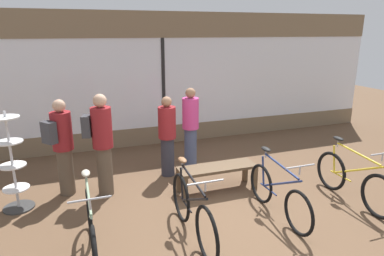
{
  "coord_description": "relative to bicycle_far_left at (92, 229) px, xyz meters",
  "views": [
    {
      "loc": [
        -2.13,
        -4.22,
        2.77
      ],
      "look_at": [
        0.0,
        1.76,
        0.95
      ],
      "focal_mm": 32.0,
      "sensor_mm": 36.0,
      "label": 1
    }
  ],
  "objects": [
    {
      "name": "ground_plane",
      "position": [
        2.06,
        0.27,
        -0.38
      ],
      "size": [
        24.0,
        24.0,
        0.0
      ],
      "primitive_type": "plane",
      "color": "brown"
    },
    {
      "name": "shop_back_wall",
      "position": [
        2.06,
        4.14,
        1.25
      ],
      "size": [
        12.0,
        0.08,
        3.2
      ],
      "color": "#7A664C",
      "rests_on": "ground_plane"
    },
    {
      "name": "bicycle_far_left",
      "position": [
        0.0,
        0.0,
        0.0
      ],
      "size": [
        0.46,
        1.68,
        1.03
      ],
      "color": "black",
      "rests_on": "ground_plane"
    },
    {
      "name": "bicycle_left",
      "position": [
        1.32,
        -0.03,
        0.02
      ],
      "size": [
        0.46,
        1.75,
        1.05
      ],
      "color": "black",
      "rests_on": "ground_plane"
    },
    {
      "name": "bicycle_right",
      "position": [
        2.74,
        0.07,
        -0.01
      ],
      "size": [
        0.46,
        1.66,
        1.01
      ],
      "color": "black",
      "rests_on": "ground_plane"
    },
    {
      "name": "bicycle_far_right",
      "position": [
        4.17,
        0.05,
        -0.0
      ],
      "size": [
        0.46,
        1.74,
        1.03
      ],
      "color": "black",
      "rests_on": "ground_plane"
    },
    {
      "name": "accessory_rack",
      "position": [
        -1.05,
        1.67,
        0.28
      ],
      "size": [
        0.48,
        0.48,
        1.61
      ],
      "color": "#333333",
      "rests_on": "ground_plane"
    },
    {
      "name": "display_bench",
      "position": [
        2.23,
        1.19,
        -0.01
      ],
      "size": [
        1.4,
        0.44,
        0.46
      ],
      "color": "brown",
      "rests_on": "ground_plane"
    },
    {
      "name": "customer_near_rack",
      "position": [
        -0.31,
        1.95,
        0.52
      ],
      "size": [
        0.56,
        0.53,
        1.68
      ],
      "color": "brown",
      "rests_on": "ground_plane"
    },
    {
      "name": "customer_by_window",
      "position": [
        0.33,
        1.71,
        0.58
      ],
      "size": [
        0.54,
        0.41,
        1.78
      ],
      "color": "brown",
      "rests_on": "ground_plane"
    },
    {
      "name": "customer_mid_floor",
      "position": [
        1.58,
        2.14,
        0.44
      ],
      "size": [
        0.48,
        0.48,
        1.58
      ],
      "color": "#2D2D38",
      "rests_on": "ground_plane"
    },
    {
      "name": "customer_near_bench",
      "position": [
        2.19,
        2.5,
        0.48
      ],
      "size": [
        0.46,
        0.46,
        1.66
      ],
      "color": "#424C6B",
      "rests_on": "ground_plane"
    }
  ]
}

